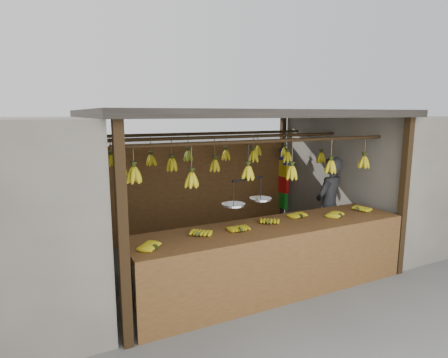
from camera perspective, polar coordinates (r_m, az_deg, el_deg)
ground at (r=6.18m, az=1.27°, el=-12.39°), size 80.00×80.00×0.00m
stall at (r=6.02m, az=-0.12°, el=6.35°), size 4.30×3.30×2.40m
neighbor_right at (r=8.15m, az=24.31°, el=0.59°), size 3.00×3.00×2.30m
counter at (r=4.94m, az=8.22°, el=-9.45°), size 3.84×0.87×0.96m
hanging_bananas at (r=5.77m, az=1.47°, el=2.61°), size 3.64×2.25×0.39m
balance_scale at (r=4.81m, az=3.59°, el=-3.03°), size 0.76×0.41×0.78m
vendor at (r=6.49m, az=15.68°, el=-4.00°), size 0.70×0.58×1.65m
bag_bundles at (r=8.01m, az=9.09°, el=0.19°), size 0.08×0.26×1.28m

